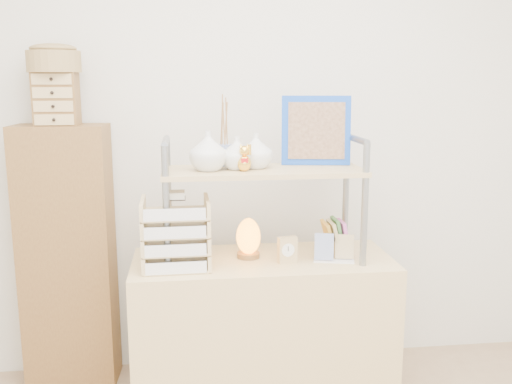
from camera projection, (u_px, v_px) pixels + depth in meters
The scene contains 10 objects.
room_shell at pixel (300, 35), 1.68m from camera, with size 3.42×3.41×2.61m.
desk at pixel (263, 334), 2.72m from camera, with size 1.20×0.50×0.75m, color tan.
cabinet at pixel (68, 258), 2.90m from camera, with size 0.45×0.24×1.35m, color brown.
hutch at pixel (256, 164), 2.56m from camera, with size 0.90×0.34×0.74m.
letter_tray at pixel (176, 237), 2.50m from camera, with size 0.28×0.27×0.34m.
salt_lamp at pixel (248, 238), 2.64m from camera, with size 0.12×0.12×0.19m.
desk_clock at pixel (287, 250), 2.57m from camera, with size 0.09×0.05×0.12m.
postcard_stand at pixel (334, 253), 2.60m from camera, with size 0.19×0.09×0.13m.
drawer_chest at pixel (56, 99), 2.73m from camera, with size 0.20×0.16×0.25m.
woven_basket at pixel (54, 62), 2.69m from camera, with size 0.25×0.25×0.10m, color olive.
Camera 1 is at (-0.34, -1.31, 1.57)m, focal length 40.00 mm.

